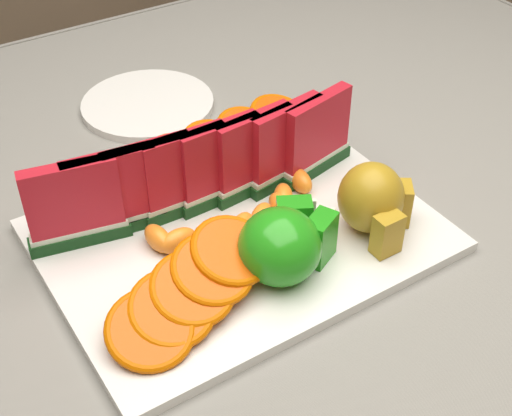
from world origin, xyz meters
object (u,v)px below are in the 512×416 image
object	(u,v)px
apple_cluster	(285,244)
side_plate	(148,104)
platter	(240,236)
pear_cluster	(374,200)

from	to	relation	value
apple_cluster	side_plate	bearing A→B (deg)	85.40
platter	pear_cluster	distance (m)	0.15
platter	apple_cluster	size ratio (longest dim) A/B	3.67
platter	pear_cluster	size ratio (longest dim) A/B	4.18
pear_cluster	side_plate	bearing A→B (deg)	102.53
pear_cluster	apple_cluster	bearing A→B (deg)	-179.63
platter	side_plate	distance (m)	0.30
apple_cluster	side_plate	xyz separation A→B (m)	(0.03, 0.37, -0.04)
platter	side_plate	xyz separation A→B (m)	(0.04, 0.30, -0.00)
pear_cluster	side_plate	world-z (taller)	pear_cluster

